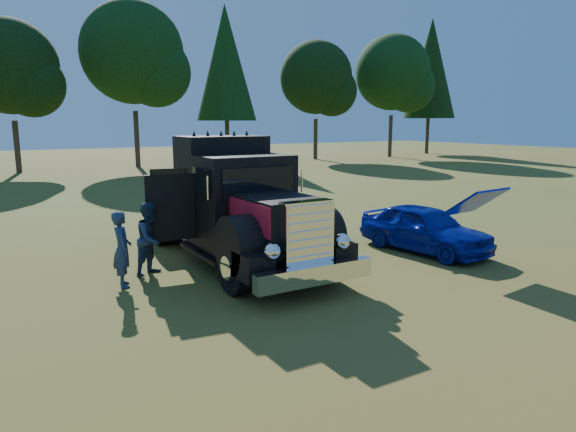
% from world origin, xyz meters
% --- Properties ---
extents(ground, '(120.00, 120.00, 0.00)m').
position_xyz_m(ground, '(0.00, 0.00, 0.00)').
color(ground, '#385619').
rests_on(ground, ground).
extents(treeline, '(72.10, 23.52, 13.84)m').
position_xyz_m(treeline, '(0.07, 26.73, 7.65)').
color(treeline, '#2D2116').
rests_on(treeline, ground).
extents(diamond_t_truck, '(3.37, 7.16, 3.00)m').
position_xyz_m(diamond_t_truck, '(-0.95, 2.02, 1.28)').
color(diamond_t_truck, black).
rests_on(diamond_t_truck, ground).
extents(hotrod_coupe, '(1.84, 4.10, 1.89)m').
position_xyz_m(hotrod_coupe, '(3.69, 0.48, 0.63)').
color(hotrod_coupe, '#0720A6').
rests_on(hotrod_coupe, ground).
extents(spectator_near, '(0.43, 0.61, 1.58)m').
position_xyz_m(spectator_near, '(-3.77, 1.54, 0.79)').
color(spectator_near, '#1D1F44').
rests_on(spectator_near, ground).
extents(spectator_far, '(0.99, 0.94, 1.62)m').
position_xyz_m(spectator_far, '(-3.01, 2.11, 0.81)').
color(spectator_far, navy).
rests_on(spectator_far, ground).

